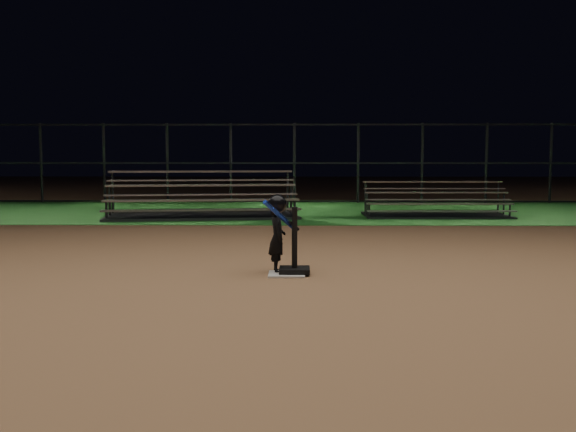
% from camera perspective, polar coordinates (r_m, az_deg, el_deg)
% --- Properties ---
extents(ground, '(80.00, 80.00, 0.00)m').
position_cam_1_polar(ground, '(8.45, -0.11, -4.99)').
color(ground, '#996A45').
rests_on(ground, ground).
extents(grass_strip, '(60.00, 8.00, 0.01)m').
position_cam_1_polar(grass_strip, '(18.38, 0.47, 0.49)').
color(grass_strip, '#1F601F').
rests_on(grass_strip, ground).
extents(home_plate, '(0.45, 0.45, 0.02)m').
position_cam_1_polar(home_plate, '(8.45, -0.11, -4.91)').
color(home_plate, beige).
rests_on(home_plate, ground).
extents(batting_tee, '(0.38, 0.38, 0.82)m').
position_cam_1_polar(batting_tee, '(8.49, 0.55, -3.74)').
color(batting_tee, black).
rests_on(batting_tee, home_plate).
extents(child_batter, '(0.46, 0.56, 1.00)m').
position_cam_1_polar(child_batter, '(8.53, -0.90, -1.29)').
color(child_batter, black).
rests_on(child_batter, ground).
extents(bleacher_left, '(4.81, 2.86, 1.11)m').
position_cam_1_polar(bleacher_left, '(16.48, -7.23, 0.69)').
color(bleacher_left, '#BCBDC2').
rests_on(bleacher_left, ground).
extents(bleacher_right, '(3.47, 1.70, 0.85)m').
position_cam_1_polar(bleacher_right, '(16.89, 12.30, 0.54)').
color(bleacher_right, '#B0B0B5').
rests_on(bleacher_right, ground).
extents(backstop_fence, '(20.08, 0.08, 2.50)m').
position_cam_1_polar(backstop_fence, '(21.32, 0.54, 4.47)').
color(backstop_fence, '#38383D').
rests_on(backstop_fence, ground).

